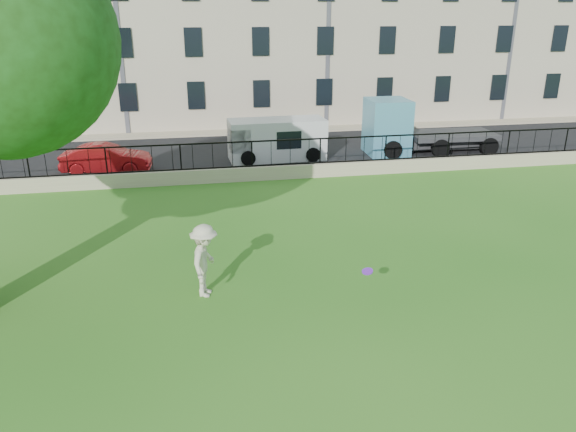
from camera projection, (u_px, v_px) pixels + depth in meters
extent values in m
plane|color=#286B19|center=(317.00, 323.00, 13.28)|extent=(120.00, 120.00, 0.00)
cube|color=tan|center=(252.00, 173.00, 24.23)|extent=(50.00, 0.40, 0.60)
cube|color=black|center=(252.00, 166.00, 24.12)|extent=(50.00, 0.05, 0.06)
cube|color=black|center=(252.00, 141.00, 23.75)|extent=(50.00, 0.05, 0.06)
cube|color=black|center=(241.00, 154.00, 28.67)|extent=(60.00, 9.00, 0.01)
cube|color=tan|center=(231.00, 132.00, 33.44)|extent=(60.00, 1.40, 0.12)
cube|color=beige|center=(220.00, 17.00, 36.46)|extent=(56.00, 10.00, 13.00)
imported|color=beige|center=(205.00, 261.00, 14.25)|extent=(1.04, 1.40, 1.93)
cylinder|color=purple|center=(367.00, 271.00, 13.44)|extent=(0.35, 0.35, 0.12)
imported|color=maroon|center=(106.00, 159.00, 25.23)|extent=(4.01, 1.70, 1.29)
cube|color=silver|center=(277.00, 139.00, 27.42)|extent=(4.72, 1.97, 1.96)
cube|color=#4F9BBA|center=(430.00, 125.00, 28.67)|extent=(6.65, 2.61, 2.75)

